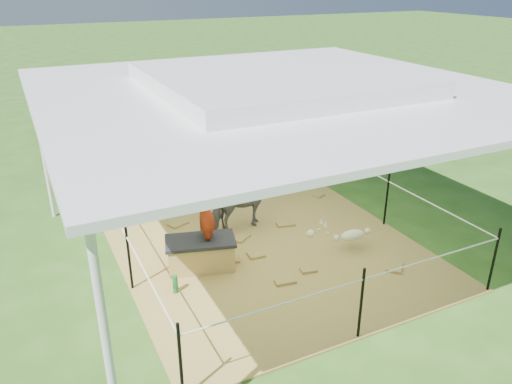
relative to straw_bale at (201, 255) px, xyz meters
name	(u,v)px	position (x,y,z in m)	size (l,w,h in m)	color
ground	(272,254)	(1.18, -0.08, -0.24)	(90.00, 90.00, 0.00)	#2D5919
hay_patch	(272,253)	(1.18, -0.08, -0.23)	(4.60, 4.60, 0.03)	brown
canopy_tent	(275,86)	(1.18, -0.08, 2.45)	(6.30, 6.30, 2.90)	silver
rope_fence	(273,218)	(1.18, -0.08, 0.40)	(4.54, 4.54, 1.00)	black
straw_bale	(201,255)	(0.00, 0.00, 0.00)	(0.97, 0.48, 0.43)	#A37C3B
dark_cloth	(200,241)	(0.00, 0.00, 0.24)	(1.03, 0.54, 0.05)	black
woman	(205,206)	(0.10, 0.00, 0.79)	(0.42, 0.28, 1.16)	#AC2A10
green_bottle	(175,284)	(-0.55, -0.45, -0.08)	(0.08, 0.08, 0.27)	#17692A
pony	(244,205)	(1.10, 0.84, 0.26)	(0.51, 1.12, 0.95)	#48484D
pink_hat	(243,175)	(1.10, 0.84, 0.80)	(0.29, 0.29, 0.14)	pink
foal	(353,233)	(2.39, -0.54, 0.07)	(1.02, 0.56, 0.56)	beige
trash_barrel	(283,111)	(4.90, 6.32, 0.21)	(0.58, 0.58, 0.90)	#1749AF
picnic_table_near	(183,104)	(2.61, 8.58, 0.18)	(2.02, 1.46, 0.84)	#50311B
picnic_table_far	(293,90)	(6.68, 8.81, 0.18)	(2.03, 1.46, 0.85)	#55391D
distant_person	(229,99)	(3.88, 7.92, 0.35)	(0.58, 0.45, 1.19)	#3156B8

